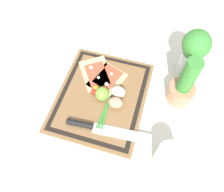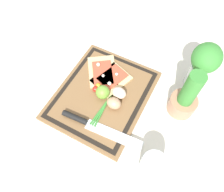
# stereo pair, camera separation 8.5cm
# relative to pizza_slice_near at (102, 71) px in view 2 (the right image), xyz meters

# --- Properties ---
(ground_plane) EXTENTS (6.00, 6.00, 0.00)m
(ground_plane) POSITION_rel_pizza_slice_near_xyz_m (0.09, 0.05, -0.02)
(ground_plane) COLOR silver
(cutting_board) EXTENTS (0.42, 0.35, 0.02)m
(cutting_board) POSITION_rel_pizza_slice_near_xyz_m (0.09, 0.05, -0.01)
(cutting_board) COLOR brown
(cutting_board) RESTS_ON ground_plane
(pizza_slice_near) EXTENTS (0.20, 0.19, 0.02)m
(pizza_slice_near) POSITION_rel_pizza_slice_near_xyz_m (0.00, 0.00, 0.00)
(pizza_slice_near) COLOR #DBBC7F
(pizza_slice_near) RESTS_ON cutting_board
(pizza_slice_far) EXTENTS (0.17, 0.16, 0.02)m
(pizza_slice_far) POSITION_rel_pizza_slice_near_xyz_m (0.02, 0.05, 0.00)
(pizza_slice_far) COLOR #DBBC7F
(pizza_slice_far) RESTS_ON cutting_board
(knife) EXTENTS (0.05, 0.32, 0.02)m
(knife) POSITION_rel_pizza_slice_near_xyz_m (0.23, 0.07, 0.00)
(knife) COLOR silver
(knife) RESTS_ON cutting_board
(egg_brown) EXTENTS (0.05, 0.06, 0.05)m
(egg_brown) POSITION_rel_pizza_slice_near_xyz_m (0.12, 0.12, 0.02)
(egg_brown) COLOR tan
(egg_brown) RESTS_ON cutting_board
(egg_pink) EXTENTS (0.05, 0.06, 0.05)m
(egg_pink) POSITION_rel_pizza_slice_near_xyz_m (0.07, 0.12, 0.02)
(egg_pink) COLOR beige
(egg_pink) RESTS_ON cutting_board
(lime) EXTENTS (0.06, 0.06, 0.06)m
(lime) POSITION_rel_pizza_slice_near_xyz_m (0.10, 0.06, 0.02)
(lime) COLOR #70A838
(lime) RESTS_ON cutting_board
(cherry_tomato_red) EXTENTS (0.02, 0.02, 0.02)m
(cherry_tomato_red) POSITION_rel_pizza_slice_near_xyz_m (0.10, 0.02, 0.01)
(cherry_tomato_red) COLOR red
(cherry_tomato_red) RESTS_ON cutting_board
(cherry_tomato_yellow) EXTENTS (0.02, 0.02, 0.02)m
(cherry_tomato_yellow) POSITION_rel_pizza_slice_near_xyz_m (0.07, 0.02, 0.01)
(cherry_tomato_yellow) COLOR gold
(cherry_tomato_yellow) RESTS_ON cutting_board
(scallion_bunch) EXTENTS (0.26, 0.03, 0.01)m
(scallion_bunch) POSITION_rel_pizza_slice_near_xyz_m (0.10, 0.09, -0.00)
(scallion_bunch) COLOR #388433
(scallion_bunch) RESTS_ON cutting_board
(herb_pot) EXTENTS (0.10, 0.10, 0.22)m
(herb_pot) POSITION_rel_pizza_slice_near_xyz_m (0.00, 0.35, 0.05)
(herb_pot) COLOR #AD7A5B
(herb_pot) RESTS_ON ground_plane
(sauce_jar) EXTENTS (0.08, 0.08, 0.11)m
(sauce_jar) POSITION_rel_pizza_slice_near_xyz_m (0.27, 0.34, 0.02)
(sauce_jar) COLOR silver
(sauce_jar) RESTS_ON ground_plane
(herb_glass) EXTENTS (0.12, 0.11, 0.22)m
(herb_glass) POSITION_rel_pizza_slice_near_xyz_m (-0.14, 0.36, 0.11)
(herb_glass) COLOR silver
(herb_glass) RESTS_ON ground_plane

